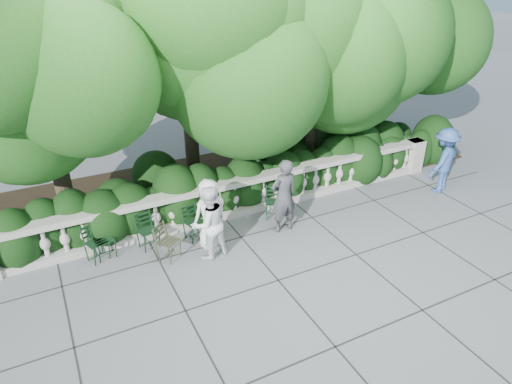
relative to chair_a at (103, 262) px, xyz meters
name	(u,v)px	position (x,y,z in m)	size (l,w,h in m)	color
ground	(276,249)	(3.60, -1.27, 0.00)	(90.00, 90.00, 0.00)	#5B5C63
balustrade	(242,197)	(3.60, 0.53, 0.49)	(12.00, 0.44, 1.00)	#9E998E
shrub_hedge	(224,194)	(3.60, 1.73, 0.00)	(15.00, 2.60, 1.70)	black
tree_canopy	(241,44)	(4.29, 1.93, 3.96)	(15.04, 6.52, 6.78)	#3F3023
chair_a	(103,262)	(0.00, 0.00, 0.00)	(0.44, 0.48, 0.84)	black
chair_b	(109,260)	(0.13, 0.03, 0.00)	(0.44, 0.48, 0.84)	black
chair_c	(153,250)	(1.09, -0.03, 0.00)	(0.44, 0.48, 0.84)	black
chair_d	(199,241)	(2.16, -0.16, 0.00)	(0.44, 0.48, 0.84)	black
chair_e	(274,220)	(4.17, -0.14, 0.00)	(0.44, 0.48, 0.84)	black
chair_weathered	(175,260)	(1.43, -0.64, 0.00)	(0.44, 0.48, 0.84)	black
person_businessman	(210,214)	(2.36, -0.44, 0.83)	(0.81, 0.53, 1.66)	white
person_woman_grey	(284,196)	(4.15, -0.61, 0.93)	(0.68, 0.44, 1.85)	#3C3B40
person_casual_man	(209,223)	(2.18, -0.82, 0.85)	(0.83, 0.64, 1.70)	white
person_older_blue	(443,160)	(9.10, -0.80, 0.92)	(1.19, 0.68, 1.84)	#2F4E8F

